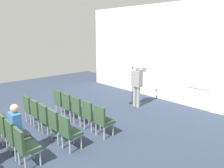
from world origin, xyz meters
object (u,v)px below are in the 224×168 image
(chair_r1_c4, at_px, (69,130))
(chair_r1_c3, at_px, (57,123))
(chair_r1_c2, at_px, (47,117))
(chair_r2_c4, at_px, (25,145))
(chair_r0_c1, at_px, (69,105))
(audience_r2_c3, at_px, (18,127))
(mic_stand, at_px, (132,95))
(chair_r2_c3, at_px, (15,136))
(chair_r2_c2, at_px, (7,128))
(chair_r0_c4, at_px, (102,119))
(chair_r1_c0, at_px, (30,108))
(speaker, at_px, (137,83))
(chair_r1_c1, at_px, (38,112))
(chair_r0_c0, at_px, (61,101))
(chair_r0_c2, at_px, (79,109))
(chair_r0_c3, at_px, (90,114))
(chair_r2_c1, at_px, (0,122))

(chair_r1_c4, bearing_deg, chair_r1_c3, 180.00)
(chair_r1_c2, relative_size, chair_r1_c4, 1.00)
(chair_r1_c2, distance_m, chair_r2_c4, 1.61)
(chair_r0_c1, bearing_deg, audience_r2_c3, -61.23)
(chair_r1_c2, bearing_deg, chair_r0_c1, 117.87)
(chair_r1_c2, bearing_deg, mic_stand, 95.34)
(chair_r2_c3, bearing_deg, chair_r2_c2, 180.00)
(chair_r0_c4, xyz_separation_m, chair_r1_c0, (-2.35, -1.11, 0.00))
(speaker, relative_size, chair_r1_c2, 1.82)
(chair_r1_c0, distance_m, audience_r2_c3, 2.05)
(chair_r0_c4, distance_m, chair_r1_c2, 1.61)
(chair_r0_c4, relative_size, chair_r1_c1, 1.00)
(chair_r0_c0, bearing_deg, chair_r1_c1, -62.13)
(chair_r1_c4, bearing_deg, chair_r2_c2, -136.60)
(chair_r0_c2, relative_size, chair_r1_c3, 1.00)
(chair_r0_c3, relative_size, chair_r2_c2, 1.00)
(chair_r1_c4, distance_m, chair_r2_c1, 2.08)
(chair_r0_c2, distance_m, chair_r1_c4, 1.61)
(chair_r0_c0, bearing_deg, mic_stand, 74.80)
(mic_stand, bearing_deg, chair_r2_c3, -79.39)
(speaker, height_order, chair_r0_c4, speaker)
(mic_stand, relative_size, chair_r2_c4, 1.65)
(speaker, relative_size, chair_r1_c3, 1.82)
(chair_r0_c2, bearing_deg, chair_r2_c1, -104.81)
(audience_r2_c3, bearing_deg, chair_r0_c1, 118.77)
(chair_r1_c2, bearing_deg, chair_r1_c4, 0.00)
(chair_r0_c1, bearing_deg, speaker, 76.90)
(chair_r1_c1, xyz_separation_m, chair_r1_c4, (1.76, 0.00, 0.00))
(chair_r0_c2, bearing_deg, chair_r0_c4, 0.00)
(chair_r1_c3, height_order, chair_r2_c3, same)
(chair_r1_c3, distance_m, chair_r2_c2, 1.26)
(chair_r0_c2, relative_size, chair_r0_c4, 1.00)
(chair_r0_c4, relative_size, chair_r1_c0, 1.00)
(chair_r0_c2, bearing_deg, chair_r0_c1, 180.00)
(chair_r0_c2, xyz_separation_m, chair_r1_c4, (1.17, -1.11, 0.00))
(chair_r1_c2, xyz_separation_m, chair_r2_c2, (0.00, -1.11, 0.00))
(mic_stand, height_order, chair_r2_c4, mic_stand)
(chair_r0_c0, bearing_deg, chair_r1_c0, -90.00)
(chair_r1_c3, relative_size, chair_r2_c1, 1.00)
(chair_r1_c0, xyz_separation_m, chair_r2_c1, (0.59, -1.11, 0.00))
(speaker, relative_size, chair_r0_c3, 1.82)
(chair_r0_c0, distance_m, chair_r0_c1, 0.59)
(mic_stand, distance_m, chair_r2_c3, 5.24)
(chair_r2_c1, xyz_separation_m, chair_r2_c4, (1.76, 0.00, 0.00))
(chair_r1_c1, relative_size, chair_r1_c4, 1.00)
(chair_r2_c4, bearing_deg, chair_r2_c1, 180.00)
(chair_r1_c0, relative_size, chair_r2_c2, 1.00)
(chair_r0_c1, height_order, chair_r0_c3, same)
(chair_r1_c2, bearing_deg, chair_r2_c1, -117.87)
(chair_r2_c2, bearing_deg, chair_r2_c4, 0.00)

